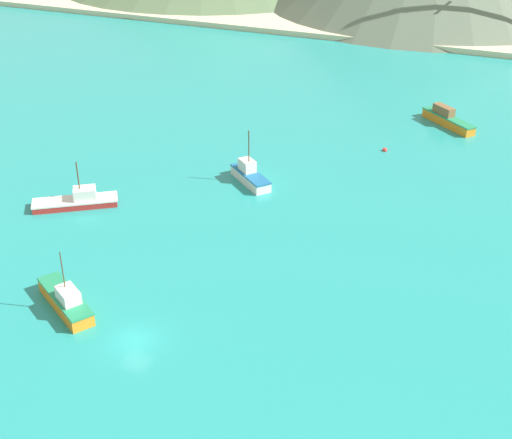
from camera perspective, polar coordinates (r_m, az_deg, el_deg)
ground at (r=88.33m, az=0.44°, el=1.37°), size 260.00×280.00×0.50m
fishing_boat_1 at (r=70.64m, az=-15.06°, el=-6.30°), size 8.68×6.55×6.58m
fishing_boat_3 at (r=92.50m, az=-0.49°, el=3.57°), size 7.26×6.53×7.18m
fishing_boat_4 at (r=115.46m, az=15.15°, el=7.81°), size 9.30×8.32×2.82m
fishing_boat_6 at (r=89.38m, az=-14.17°, el=1.50°), size 10.04×8.14×5.84m
buoy_0 at (r=104.08m, az=10.32°, el=5.52°), size 0.71×0.71×0.71m
beach_strip at (r=168.38m, az=12.40°, el=14.44°), size 247.00×21.78×1.20m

